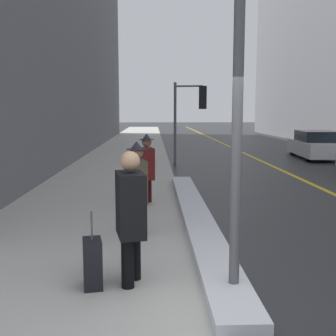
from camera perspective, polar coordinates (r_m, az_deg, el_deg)
ground_plane at (r=4.58m, az=7.23°, el=-20.04°), size 160.00×160.00×0.00m
sidewalk_slab at (r=19.17m, az=-5.96°, el=1.26°), size 4.00×80.00×0.01m
road_centre_stripe at (r=19.69m, az=11.74°, el=1.30°), size 0.16×80.00×0.00m
snow_bank_curb at (r=8.44m, az=3.81°, el=-6.40°), size 0.55×8.99×0.16m
building_facade_left at (r=25.18m, az=-17.31°, el=16.96°), size 6.00×36.00×12.68m
lamp_post at (r=4.79m, az=9.61°, el=17.19°), size 0.28×0.28×4.89m
traffic_light_near at (r=16.91m, az=3.41°, el=8.41°), size 1.30×0.36×3.27m
pedestrian_in_glasses at (r=5.17m, az=-5.10°, el=-5.90°), size 0.41×0.77×1.66m
pedestrian_nearside at (r=7.20m, az=-4.22°, el=-2.24°), size 0.38×0.55×1.63m
pedestrian_in_fedora at (r=9.68m, az=-2.90°, el=0.31°), size 0.38×0.55×1.63m
parked_car_white at (r=20.57m, az=19.53°, el=2.93°), size 2.11×4.35×1.25m
rolling_suitcase at (r=5.29m, az=-10.18°, el=-12.63°), size 0.28×0.40×0.95m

